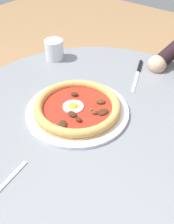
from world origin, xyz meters
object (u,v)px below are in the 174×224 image
steak_knife (139,71)px  fork_utensil (2,187)px  pizza_on_plate (77,108)px  dining_table (95,150)px  water_glass (54,51)px

steak_knife → fork_utensil: size_ratio=1.26×
pizza_on_plate → fork_utensil: size_ratio=1.92×
dining_table → water_glass: (-0.17, -0.34, 0.19)m
dining_table → fork_utensil: fork_utensil is taller
dining_table → steak_knife: steak_knife is taller
dining_table → fork_utensil: 0.37m
dining_table → steak_knife: (-0.29, -0.03, 0.16)m
dining_table → water_glass: water_glass is taller
water_glass → fork_utensil: 0.60m
fork_utensil → dining_table: bearing=177.1°
fork_utensil → pizza_on_plate: bearing=-173.2°
pizza_on_plate → fork_utensil: pizza_on_plate is taller
steak_knife → water_glass: bearing=-69.1°
pizza_on_plate → fork_utensil: (0.31, 0.04, -0.02)m
pizza_on_plate → fork_utensil: 0.31m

